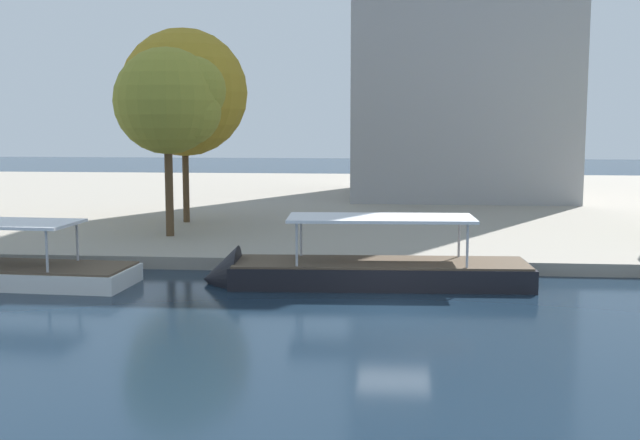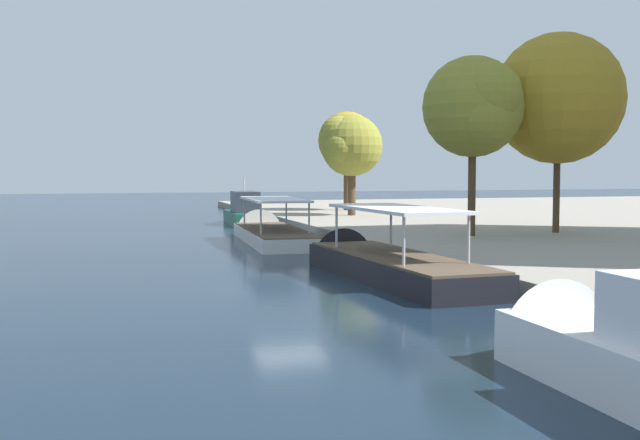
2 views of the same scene
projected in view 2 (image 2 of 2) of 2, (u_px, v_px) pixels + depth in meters
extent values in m
plane|color=#142333|center=(290.00, 287.00, 27.76)|extent=(220.00, 220.00, 0.00)
cube|color=#14513D|center=(244.00, 221.00, 58.75)|extent=(7.36, 2.48, 1.36)
cone|color=#14513D|center=(237.00, 217.00, 62.66)|extent=(1.28, 2.14, 2.09)
cube|color=#2D333D|center=(245.00, 202.00, 58.13)|extent=(3.34, 1.89, 1.53)
cube|color=black|center=(243.00, 200.00, 59.36)|extent=(0.94, 1.69, 0.92)
cylinder|color=silver|center=(244.00, 184.00, 58.40)|extent=(0.08, 0.08, 1.02)
cube|color=silver|center=(275.00, 240.00, 44.19)|extent=(11.99, 3.83, 1.07)
cone|color=silver|center=(258.00, 231.00, 50.43)|extent=(1.55, 2.94, 2.87)
cube|color=brown|center=(275.00, 230.00, 44.16)|extent=(11.74, 3.65, 0.08)
cylinder|color=#B2B2B7|center=(244.00, 212.00, 46.98)|extent=(0.10, 0.10, 1.60)
cylinder|color=#B2B2B7|center=(286.00, 211.00, 47.55)|extent=(0.10, 0.10, 1.60)
cylinder|color=#B2B2B7|center=(261.00, 219.00, 40.65)|extent=(0.10, 0.10, 1.60)
cylinder|color=#B2B2B7|center=(309.00, 218.00, 41.22)|extent=(0.10, 0.10, 1.60)
cube|color=silver|center=(275.00, 199.00, 44.05)|extent=(7.49, 3.33, 0.12)
cube|color=black|center=(396.00, 275.00, 29.46)|extent=(11.85, 3.58, 1.38)
cone|color=black|center=(338.00, 257.00, 35.46)|extent=(1.53, 2.78, 2.72)
cube|color=brown|center=(396.00, 256.00, 29.41)|extent=(11.61, 3.42, 0.08)
cylinder|color=#B2B2B7|center=(337.00, 227.00, 32.01)|extent=(0.10, 0.10, 1.66)
cylinder|color=#B2B2B7|center=(391.00, 226.00, 32.79)|extent=(0.10, 0.10, 1.66)
cylinder|color=#B2B2B7|center=(404.00, 241.00, 25.92)|extent=(0.10, 0.10, 1.66)
cylinder|color=#B2B2B7|center=(469.00, 239.00, 26.70)|extent=(0.10, 0.10, 1.66)
cube|color=silver|center=(397.00, 209.00, 29.30)|extent=(7.39, 3.12, 0.12)
cone|color=white|center=(544.00, 335.00, 18.01)|extent=(1.24, 2.78, 2.76)
cylinder|color=#4C3823|center=(347.00, 186.00, 68.26)|extent=(0.58, 0.58, 4.14)
sphere|color=olive|center=(347.00, 141.00, 68.00)|extent=(5.01, 5.01, 5.01)
sphere|color=olive|center=(345.00, 142.00, 68.93)|extent=(3.49, 3.49, 3.49)
sphere|color=olive|center=(342.00, 149.00, 67.77)|extent=(2.62, 2.62, 2.62)
cylinder|color=#4C3823|center=(352.00, 192.00, 60.75)|extent=(0.60, 0.60, 3.59)
sphere|color=olive|center=(352.00, 146.00, 60.52)|extent=(4.75, 4.75, 4.75)
sphere|color=olive|center=(340.00, 136.00, 60.33)|extent=(3.09, 3.09, 3.09)
sphere|color=olive|center=(342.00, 148.00, 59.45)|extent=(2.56, 2.56, 2.56)
cylinder|color=#4C3823|center=(556.00, 190.00, 44.34)|extent=(0.37, 0.37, 4.78)
sphere|color=olive|center=(558.00, 98.00, 44.00)|extent=(7.32, 7.32, 7.32)
sphere|color=olive|center=(564.00, 88.00, 44.14)|extent=(3.64, 3.64, 3.64)
sphere|color=olive|center=(570.00, 85.00, 45.59)|extent=(4.84, 4.84, 4.84)
cylinder|color=#4C3823|center=(472.00, 190.00, 42.21)|extent=(0.41, 0.41, 4.88)
sphere|color=olive|center=(473.00, 107.00, 41.91)|extent=(5.40, 5.40, 5.40)
sphere|color=olive|center=(480.00, 115.00, 40.98)|extent=(3.58, 3.58, 3.58)
sphere|color=olive|center=(489.00, 94.00, 40.76)|extent=(3.43, 3.43, 3.43)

